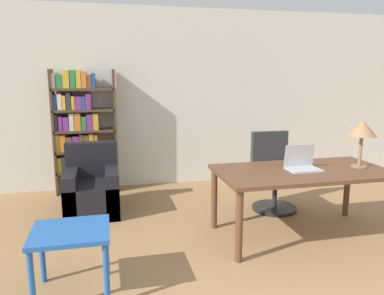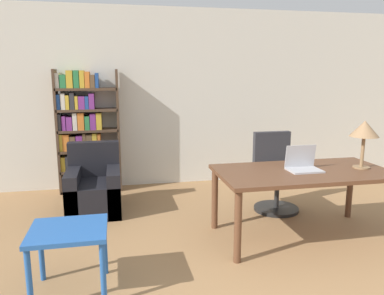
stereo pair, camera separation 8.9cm
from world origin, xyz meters
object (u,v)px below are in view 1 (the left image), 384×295
Objects in this scene: armchair at (92,190)px; office_chair at (273,175)px; desk at (302,177)px; side_table_blue at (71,240)px; laptop at (302,164)px; bookshelf at (80,135)px; table_lamp at (362,130)px.

office_chair is at bearing -9.31° from armchair.
desk is 2.38m from side_table_blue.
desk is 0.14m from laptop.
bookshelf reaches higher than office_chair.
side_table_blue is 2.75m from bookshelf.
laptop is 0.66× the size of table_lamp.
office_chair is 1.68× the size of side_table_blue.
desk is 5.41× the size of laptop.
side_table_blue is at bearing -165.51° from desk.
desk is at bearing -42.06° from bookshelf.
laptop is 3.17m from bookshelf.
table_lamp is 1.27m from office_chair.
table_lamp reaches higher than laptop.
side_table_blue is at bearing -88.58° from bookshelf.
bookshelf is at bearing 137.94° from desk.
bookshelf is (-2.44, 1.27, 0.41)m from office_chair.
office_chair is at bearing 84.86° from desk.
laptop is at bearing 14.83° from side_table_blue.
desk reaches higher than side_table_blue.
laptop is at bearing 176.76° from table_lamp.
office_chair is at bearing 84.41° from laptop.
bookshelf is at bearing 91.42° from side_table_blue.
table_lamp is at bearing -56.89° from office_chair.
table_lamp is 0.28× the size of bookshelf.
table_lamp is 3.71m from bookshelf.
laptop is 2.56m from armchair.
desk is at bearing 177.87° from table_lamp.
side_table_blue is (-2.37, -1.45, 0.02)m from office_chair.
desk is at bearing -29.31° from armchair.
table_lamp is (0.66, -0.04, 0.35)m from laptop.
side_table_blue is (-2.95, -0.57, -0.68)m from table_lamp.
office_chair is at bearing 123.11° from table_lamp.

